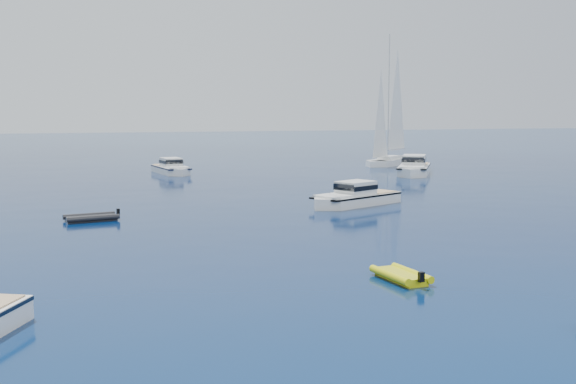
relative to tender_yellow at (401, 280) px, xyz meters
name	(u,v)px	position (x,y,z in m)	size (l,w,h in m)	color
ground	(464,328)	(-0.82, -7.41, 0.00)	(400.00, 400.00, 0.00)	navy
motor_cruiser_centre	(354,205)	(6.87, 24.61, 0.00)	(2.92, 9.56, 2.51)	silver
motor_cruiser_distant	(414,174)	(23.03, 47.86, 0.00)	(3.40, 11.11, 2.92)	silver
motor_cruiser_horizon	(172,174)	(-4.32, 56.35, 0.00)	(2.78, 9.10, 2.39)	silver
sailboat_sails_far	(392,165)	(26.19, 61.53, 0.00)	(3.20, 12.31, 18.10)	silver
tender_yellow	(401,280)	(0.00, 0.00, 0.00)	(1.86, 3.33, 0.95)	#CACB0B
tender_grey_far	(91,221)	(-13.76, 21.96, 0.00)	(2.08, 3.82, 0.95)	black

